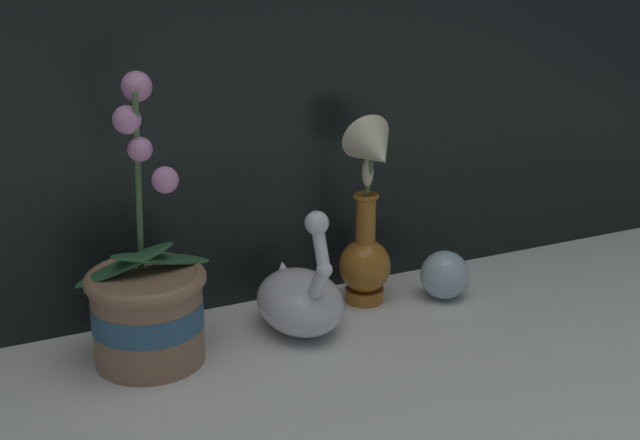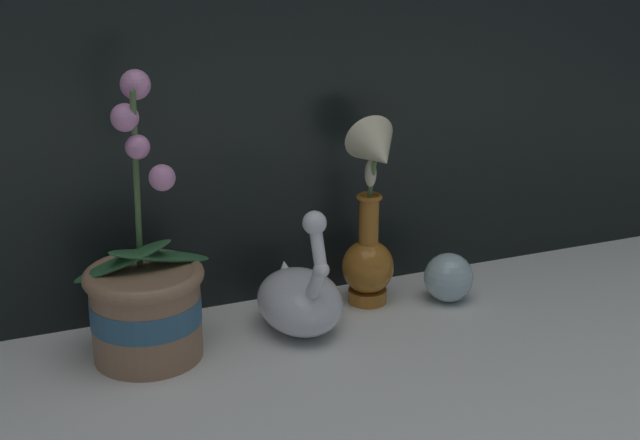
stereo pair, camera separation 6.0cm
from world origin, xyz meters
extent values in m
plane|color=silver|center=(0.00, 0.00, 0.00)|extent=(2.80, 2.80, 0.00)
cylinder|color=#9E7556|center=(-0.23, 0.14, 0.07)|extent=(0.15, 0.15, 0.13)
cylinder|color=#386689|center=(-0.23, 0.14, 0.07)|extent=(0.15, 0.15, 0.04)
torus|color=#9E7556|center=(-0.23, 0.14, 0.12)|extent=(0.17, 0.17, 0.02)
cylinder|color=#4C6B3D|center=(-0.23, 0.14, 0.26)|extent=(0.01, 0.04, 0.25)
ellipsoid|color=#2D6038|center=(-0.20, 0.14, 0.15)|extent=(0.16, 0.08, 0.05)
ellipsoid|color=#2D6038|center=(-0.25, 0.14, 0.15)|extent=(0.14, 0.08, 0.07)
sphere|color=#DB8EC6|center=(-0.22, 0.15, 0.38)|extent=(0.04, 0.04, 0.04)
sphere|color=#DB8EC6|center=(-0.24, 0.13, 0.34)|extent=(0.04, 0.04, 0.04)
sphere|color=#DB8EC6|center=(-0.22, 0.13, 0.31)|extent=(0.03, 0.03, 0.03)
sphere|color=#DB8EC6|center=(-0.20, 0.10, 0.27)|extent=(0.03, 0.03, 0.03)
ellipsoid|color=white|center=(0.00, 0.14, 0.04)|extent=(0.12, 0.16, 0.09)
cone|color=white|center=(0.00, 0.20, 0.06)|extent=(0.06, 0.08, 0.07)
cylinder|color=white|center=(0.00, 0.07, 0.10)|extent=(0.02, 0.06, 0.07)
sphere|color=white|center=(0.00, 0.05, 0.13)|extent=(0.02, 0.02, 0.02)
cylinder|color=white|center=(0.00, 0.06, 0.16)|extent=(0.02, 0.04, 0.07)
sphere|color=white|center=(0.00, 0.08, 0.19)|extent=(0.03, 0.03, 0.03)
cylinder|color=#B26B23|center=(0.13, 0.19, 0.01)|extent=(0.06, 0.06, 0.02)
ellipsoid|color=#B26B23|center=(0.13, 0.19, 0.06)|extent=(0.08, 0.08, 0.09)
cylinder|color=#B26B23|center=(0.13, 0.19, 0.14)|extent=(0.03, 0.03, 0.08)
torus|color=#B26B23|center=(0.13, 0.19, 0.18)|extent=(0.04, 0.04, 0.01)
cylinder|color=#567A47|center=(0.13, 0.18, 0.21)|extent=(0.01, 0.02, 0.06)
cone|color=beige|center=(0.13, 0.16, 0.26)|extent=(0.08, 0.09, 0.10)
ellipsoid|color=beige|center=(0.13, 0.18, 0.22)|extent=(0.02, 0.02, 0.04)
sphere|color=silver|center=(0.26, 0.14, 0.04)|extent=(0.08, 0.08, 0.08)
camera|label=1|loc=(-0.47, -0.96, 0.60)|focal=50.00mm
camera|label=2|loc=(-0.42, -0.99, 0.60)|focal=50.00mm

